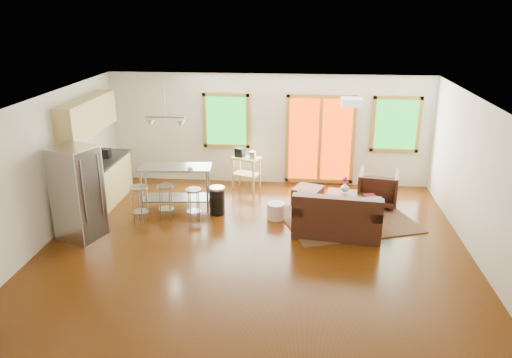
# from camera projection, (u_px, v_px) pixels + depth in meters

# --- Properties ---
(floor) EXTENTS (7.50, 7.00, 0.02)m
(floor) POSITION_uv_depth(u_px,v_px,m) (254.00, 249.00, 8.84)
(floor) COLOR #371904
(floor) RESTS_ON ground
(ceiling) EXTENTS (7.50, 7.00, 0.02)m
(ceiling) POSITION_uv_depth(u_px,v_px,m) (254.00, 102.00, 7.97)
(ceiling) COLOR white
(ceiling) RESTS_ON ground
(back_wall) EXTENTS (7.50, 0.02, 2.60)m
(back_wall) POSITION_uv_depth(u_px,v_px,m) (269.00, 130.00, 11.70)
(back_wall) COLOR silver
(back_wall) RESTS_ON ground
(left_wall) EXTENTS (0.02, 7.00, 2.60)m
(left_wall) POSITION_uv_depth(u_px,v_px,m) (41.00, 173.00, 8.74)
(left_wall) COLOR silver
(left_wall) RESTS_ON ground
(right_wall) EXTENTS (0.02, 7.00, 2.60)m
(right_wall) POSITION_uv_depth(u_px,v_px,m) (485.00, 187.00, 8.07)
(right_wall) COLOR silver
(right_wall) RESTS_ON ground
(front_wall) EXTENTS (7.50, 0.02, 2.60)m
(front_wall) POSITION_uv_depth(u_px,v_px,m) (221.00, 293.00, 5.11)
(front_wall) COLOR silver
(front_wall) RESTS_ON ground
(window_left) EXTENTS (1.10, 0.05, 1.30)m
(window_left) POSITION_uv_depth(u_px,v_px,m) (226.00, 121.00, 11.67)
(window_left) COLOR #0F6319
(window_left) RESTS_ON back_wall
(french_doors) EXTENTS (1.60, 0.05, 2.10)m
(french_doors) POSITION_uv_depth(u_px,v_px,m) (320.00, 140.00, 11.61)
(french_doors) COLOR red
(french_doors) RESTS_ON back_wall
(window_right) EXTENTS (1.10, 0.05, 1.30)m
(window_right) POSITION_uv_depth(u_px,v_px,m) (396.00, 124.00, 11.33)
(window_right) COLOR #0F6319
(window_right) RESTS_ON back_wall
(rug) EXTENTS (2.99, 2.64, 0.02)m
(rug) POSITION_uv_depth(u_px,v_px,m) (347.00, 219.00, 9.99)
(rug) COLOR #405130
(rug) RESTS_ON floor
(loveseat) EXTENTS (1.70, 1.07, 0.86)m
(loveseat) POSITION_uv_depth(u_px,v_px,m) (337.00, 217.00, 9.28)
(loveseat) COLOR black
(loveseat) RESTS_ON floor
(coffee_table) EXTENTS (0.98, 0.69, 0.36)m
(coffee_table) POSITION_uv_depth(u_px,v_px,m) (349.00, 196.00, 10.39)
(coffee_table) COLOR #37220C
(coffee_table) RESTS_ON floor
(armchair) EXTENTS (0.93, 0.89, 0.83)m
(armchair) POSITION_uv_depth(u_px,v_px,m) (378.00, 186.00, 10.63)
(armchair) COLOR black
(armchair) RESTS_ON floor
(ottoman) EXTENTS (0.72, 0.72, 0.37)m
(ottoman) POSITION_uv_depth(u_px,v_px,m) (308.00, 196.00, 10.74)
(ottoman) COLOR black
(ottoman) RESTS_ON floor
(pouf) EXTENTS (0.46, 0.46, 0.32)m
(pouf) POSITION_uv_depth(u_px,v_px,m) (276.00, 211.00, 10.02)
(pouf) COLOR silver
(pouf) RESTS_ON floor
(vase) EXTENTS (0.19, 0.20, 0.31)m
(vase) POSITION_uv_depth(u_px,v_px,m) (345.00, 186.00, 10.36)
(vase) COLOR silver
(vase) RESTS_ON coffee_table
(book) EXTENTS (0.22, 0.08, 0.29)m
(book) POSITION_uv_depth(u_px,v_px,m) (366.00, 190.00, 10.04)
(book) COLOR maroon
(book) RESTS_ON coffee_table
(cabinets) EXTENTS (0.64, 2.24, 2.30)m
(cabinets) POSITION_uv_depth(u_px,v_px,m) (97.00, 164.00, 10.43)
(cabinets) COLOR tan
(cabinets) RESTS_ON floor
(refrigerator) EXTENTS (0.88, 0.87, 1.73)m
(refrigerator) POSITION_uv_depth(u_px,v_px,m) (78.00, 193.00, 8.98)
(refrigerator) COLOR #B7BABC
(refrigerator) RESTS_ON floor
(island) EXTENTS (1.53, 0.75, 0.94)m
(island) POSITION_uv_depth(u_px,v_px,m) (176.00, 180.00, 10.34)
(island) COLOR #B7BABC
(island) RESTS_ON floor
(cup) EXTENTS (0.12, 0.10, 0.11)m
(cup) POSITION_uv_depth(u_px,v_px,m) (190.00, 169.00, 9.84)
(cup) COLOR white
(cup) RESTS_ON island
(bar_stool_a) EXTENTS (0.44, 0.44, 0.75)m
(bar_stool_a) POSITION_uv_depth(u_px,v_px,m) (139.00, 196.00, 9.71)
(bar_stool_a) COLOR #B7BABC
(bar_stool_a) RESTS_ON floor
(bar_stool_b) EXTENTS (0.36, 0.36, 0.72)m
(bar_stool_b) POSITION_uv_depth(u_px,v_px,m) (166.00, 194.00, 9.87)
(bar_stool_b) COLOR #B7BABC
(bar_stool_b) RESTS_ON floor
(bar_stool_c) EXTENTS (0.42, 0.42, 0.67)m
(bar_stool_c) POSITION_uv_depth(u_px,v_px,m) (194.00, 197.00, 9.80)
(bar_stool_c) COLOR #B7BABC
(bar_stool_c) RESTS_ON floor
(trash_can) EXTENTS (0.42, 0.42, 0.58)m
(trash_can) POSITION_uv_depth(u_px,v_px,m) (217.00, 200.00, 10.19)
(trash_can) COLOR black
(trash_can) RESTS_ON floor
(kitchen_cart) EXTENTS (0.74, 0.61, 0.96)m
(kitchen_cart) POSITION_uv_depth(u_px,v_px,m) (245.00, 162.00, 11.48)
(kitchen_cart) COLOR tan
(kitchen_cart) RESTS_ON floor
(ceiling_flush) EXTENTS (0.35, 0.35, 0.12)m
(ceiling_flush) POSITION_uv_depth(u_px,v_px,m) (352.00, 102.00, 8.41)
(ceiling_flush) COLOR white
(ceiling_flush) RESTS_ON ceiling
(pendant_light) EXTENTS (0.80, 0.18, 0.79)m
(pendant_light) POSITION_uv_depth(u_px,v_px,m) (165.00, 122.00, 9.78)
(pendant_light) COLOR gray
(pendant_light) RESTS_ON ceiling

